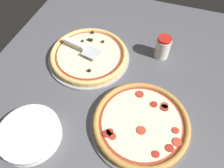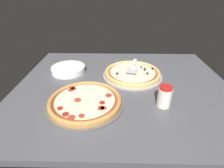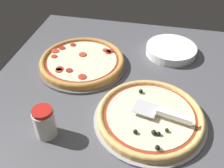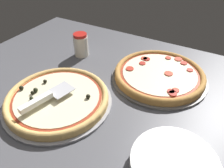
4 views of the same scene
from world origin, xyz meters
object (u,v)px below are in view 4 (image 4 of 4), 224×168
object	(u,v)px
pizza_back	(159,74)
plate_stack	(174,165)
parmesan_shaker	(81,45)
pizza_front	(57,98)
serving_spatula	(42,99)

from	to	relation	value
pizza_back	plate_stack	world-z (taller)	plate_stack
parmesan_shaker	pizza_front	bearing A→B (deg)	-68.25
pizza_front	serving_spatula	size ratio (longest dim) A/B	1.80
pizza_back	plate_stack	distance (cm)	44.08
pizza_front	parmesan_shaker	size ratio (longest dim) A/B	3.28
pizza_back	serving_spatula	size ratio (longest dim) A/B	1.81
pizza_front	plate_stack	distance (cm)	47.01
serving_spatula	plate_stack	world-z (taller)	serving_spatula
pizza_front	plate_stack	world-z (taller)	pizza_front
pizza_back	serving_spatula	world-z (taller)	serving_spatula
pizza_back	parmesan_shaker	distance (cm)	41.91
plate_stack	pizza_back	bearing A→B (deg)	115.01
pizza_back	serving_spatula	distance (cm)	50.07
parmesan_shaker	pizza_back	bearing A→B (deg)	0.01
pizza_front	pizza_back	distance (cm)	44.40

